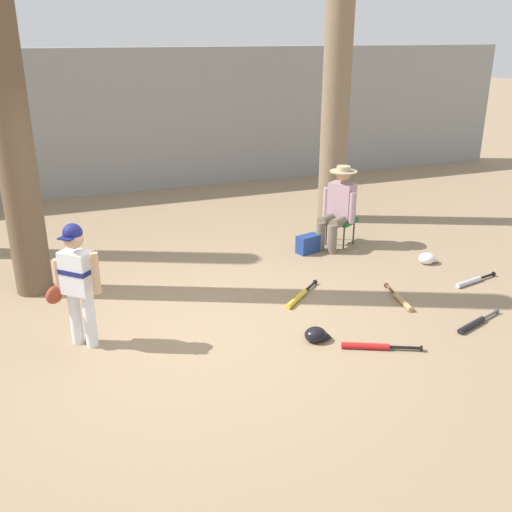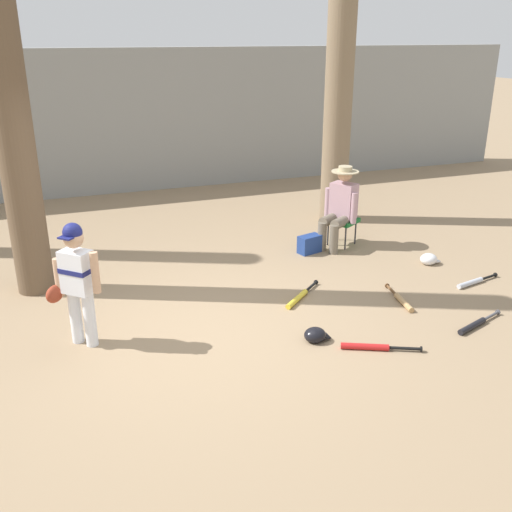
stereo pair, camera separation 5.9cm
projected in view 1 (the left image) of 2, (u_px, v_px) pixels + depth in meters
name	position (u px, v px, depth m)	size (l,w,h in m)	color
ground_plane	(199.00, 335.00, 6.14)	(60.00, 60.00, 0.00)	#937A5B
concrete_back_wall	(108.00, 123.00, 11.20)	(18.00, 0.36, 2.74)	gray
tree_near_player	(2.00, 69.00, 6.26)	(0.65, 0.65, 5.92)	brown
tree_behind_spectator	(336.00, 105.00, 9.30)	(0.65, 0.65, 4.44)	#7F6B51
young_ballplayer	(76.00, 278.00, 5.70)	(0.57, 0.44, 1.31)	white
folding_stool	(341.00, 221.00, 8.65)	(0.55, 0.55, 0.41)	#196B2D
seated_spectator	(338.00, 205.00, 8.48)	(0.66, 0.58, 1.20)	#6B6051
handbag_beside_stool	(308.00, 244.00, 8.41)	(0.34, 0.18, 0.26)	navy
bat_aluminum_silver	(472.00, 281.00, 7.39)	(0.72, 0.21, 0.07)	#B7BCC6
bat_yellow_trainer	(299.00, 297.00, 6.95)	(0.66, 0.59, 0.07)	yellow
bat_black_composite	(475.00, 323.00, 6.32)	(0.75, 0.31, 0.07)	black
bat_red_barrel	(372.00, 346.00, 5.85)	(0.76, 0.40, 0.07)	red
bat_wood_tan	(401.00, 300.00, 6.87)	(0.18, 0.72, 0.07)	tan
batting_helmet_black	(316.00, 335.00, 6.01)	(0.28, 0.21, 0.16)	black
batting_helmet_white	(427.00, 259.00, 8.03)	(0.28, 0.22, 0.16)	silver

